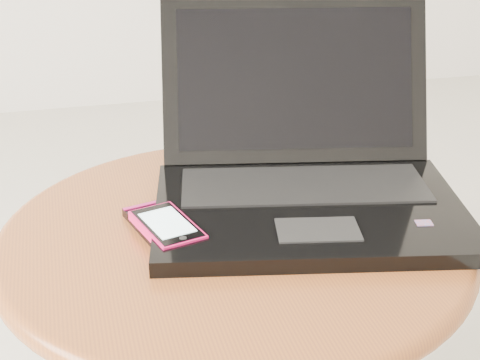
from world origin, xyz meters
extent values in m
cylinder|color=brown|center=(-0.04, 0.12, 0.44)|extent=(0.54, 0.54, 0.03)
torus|color=brown|center=(-0.04, 0.12, 0.44)|extent=(0.57, 0.57, 0.03)
cube|color=black|center=(0.06, 0.12, 0.46)|extent=(0.42, 0.33, 0.02)
cube|color=black|center=(0.07, 0.17, 0.47)|extent=(0.33, 0.17, 0.00)
cube|color=black|center=(0.05, 0.05, 0.47)|extent=(0.10, 0.07, 0.00)
cube|color=red|center=(0.17, 0.04, 0.47)|extent=(0.02, 0.02, 0.00)
cube|color=black|center=(0.09, 0.29, 0.58)|extent=(0.38, 0.17, 0.21)
cube|color=black|center=(0.09, 0.28, 0.58)|extent=(0.33, 0.14, 0.18)
cube|color=black|center=(-0.12, 0.13, 0.46)|extent=(0.09, 0.14, 0.01)
cube|color=#AE115C|center=(-0.13, 0.18, 0.46)|extent=(0.06, 0.02, 0.00)
cube|color=#E7145D|center=(-0.12, 0.11, 0.47)|extent=(0.08, 0.11, 0.01)
cube|color=black|center=(-0.12, 0.11, 0.47)|extent=(0.07, 0.11, 0.00)
cube|color=#C6ECEF|center=(-0.12, 0.11, 0.47)|extent=(0.06, 0.08, 0.00)
cylinder|color=black|center=(-0.11, 0.07, 0.47)|extent=(0.01, 0.01, 0.00)
camera|label=1|loc=(-0.22, -0.63, 0.86)|focal=54.34mm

